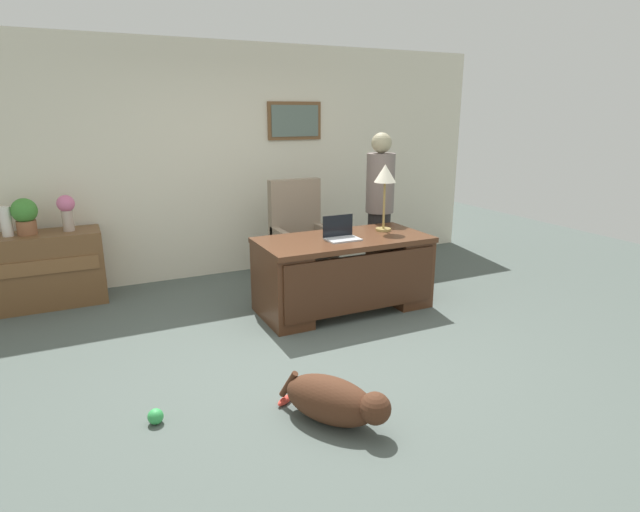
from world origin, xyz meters
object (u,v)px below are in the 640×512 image
at_px(dog_lying, 335,401).
at_px(dog_toy_ball, 156,416).
at_px(desk_lamp, 385,178).
at_px(dog_toy_bone, 285,400).
at_px(credenza, 38,270).
at_px(desk, 344,271).
at_px(vase_with_flowers, 66,209).
at_px(laptop, 341,233).
at_px(person_standing, 380,206).
at_px(vase_empty, 6,222).
at_px(armchair, 300,241).
at_px(potted_plant, 25,215).

distance_m(dog_lying, dog_toy_ball, 1.15).
distance_m(desk_lamp, dog_toy_bone, 2.60).
bearing_deg(credenza, desk, -27.43).
height_order(desk, vase_with_flowers, vase_with_flowers).
xyz_separation_m(laptop, dog_toy_ball, (-1.97, -1.22, -0.74)).
bearing_deg(dog_toy_bone, dog_lying, -59.25).
height_order(person_standing, dog_lying, person_standing).
bearing_deg(laptop, desk_lamp, 13.16).
relative_size(person_standing, vase_empty, 5.88).
xyz_separation_m(dog_lying, dog_toy_ball, (-1.04, 0.48, -0.10)).
bearing_deg(dog_toy_ball, desk, 31.37).
relative_size(person_standing, desk_lamp, 2.51).
xyz_separation_m(desk_lamp, vase_empty, (-3.47, 1.31, -0.38)).
relative_size(armchair, dog_toy_bone, 7.99).
relative_size(desk, dog_toy_bone, 11.22).
bearing_deg(person_standing, armchair, 164.86).
bearing_deg(dog_toy_ball, desk_lamp, 28.09).
bearing_deg(dog_lying, credenza, 119.29).
height_order(dog_lying, vase_with_flowers, vase_with_flowers).
distance_m(person_standing, potted_plant, 3.67).
height_order(credenza, person_standing, person_standing).
bearing_deg(desk_lamp, person_standing, 62.05).
bearing_deg(person_standing, dog_toy_ball, -146.28).
bearing_deg(dog_toy_ball, vase_with_flowers, 98.37).
bearing_deg(dog_lying, vase_empty, 121.97).
relative_size(desk, armchair, 1.40).
xyz_separation_m(credenza, laptop, (2.70, -1.44, 0.42)).
bearing_deg(armchair, desk, -84.32).
bearing_deg(desk, dog_lying, -119.94).
distance_m(vase_with_flowers, dog_toy_ball, 2.85).
bearing_deg(dog_toy_bone, credenza, 119.11).
height_order(credenza, vase_empty, vase_empty).
relative_size(desk, potted_plant, 4.67).
bearing_deg(armchair, vase_with_flowers, 166.90).
relative_size(desk, desk_lamp, 2.47).
xyz_separation_m(potted_plant, dog_toy_ball, (0.76, -2.66, -0.90)).
distance_m(armchair, person_standing, 0.99).
distance_m(desk, desk_lamp, 1.03).
distance_m(desk, vase_empty, 3.32).
distance_m(person_standing, desk_lamp, 0.72).
relative_size(person_standing, dog_toy_bone, 11.39).
xyz_separation_m(desk, vase_with_flowers, (-2.42, 1.43, 0.58)).
distance_m(credenza, vase_with_flowers, 0.69).
bearing_deg(desk, vase_with_flowers, 149.38).
distance_m(potted_plant, dog_toy_ball, 2.91).
distance_m(credenza, dog_toy_ball, 2.78).
height_order(credenza, laptop, laptop).
distance_m(dog_lying, vase_with_flowers, 3.55).
bearing_deg(vase_with_flowers, dog_lying, -65.59).
distance_m(armchair, dog_lying, 2.78).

